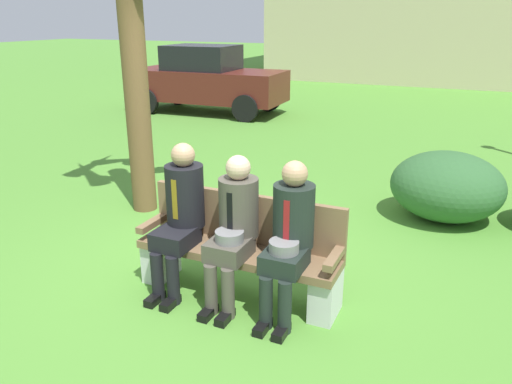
# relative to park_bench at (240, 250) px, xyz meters

# --- Properties ---
(ground_plane) EXTENTS (80.00, 80.00, 0.00)m
(ground_plane) POSITION_rel_park_bench_xyz_m (-0.38, 0.20, -0.42)
(ground_plane) COLOR #508C31
(park_bench) EXTENTS (1.82, 0.44, 0.90)m
(park_bench) POSITION_rel_park_bench_xyz_m (0.00, 0.00, 0.00)
(park_bench) COLOR brown
(park_bench) RESTS_ON ground
(seated_man_left) EXTENTS (0.34, 0.72, 1.34)m
(seated_man_left) POSITION_rel_park_bench_xyz_m (-0.52, -0.12, 0.33)
(seated_man_left) COLOR black
(seated_man_left) RESTS_ON ground
(seated_man_middle) EXTENTS (0.34, 0.72, 1.29)m
(seated_man_middle) POSITION_rel_park_bench_xyz_m (0.01, -0.13, 0.30)
(seated_man_middle) COLOR #4C473D
(seated_man_middle) RESTS_ON ground
(seated_man_right) EXTENTS (0.34, 0.72, 1.30)m
(seated_man_right) POSITION_rel_park_bench_xyz_m (0.51, -0.13, 0.31)
(seated_man_right) COLOR #1E2823
(seated_man_right) RESTS_ON ground
(shrub_near_bench) EXTENTS (1.34, 1.23, 0.84)m
(shrub_near_bench) POSITION_rel_park_bench_xyz_m (1.53, 2.60, 0.00)
(shrub_near_bench) COLOR #316031
(shrub_near_bench) RESTS_ON ground
(parked_car_near) EXTENTS (3.95, 1.81, 1.68)m
(parked_car_near) POSITION_rel_park_bench_xyz_m (-4.68, 7.74, 0.42)
(parked_car_near) COLOR #591E19
(parked_car_near) RESTS_ON ground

